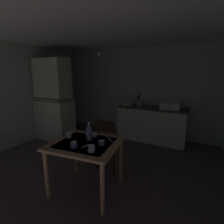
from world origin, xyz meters
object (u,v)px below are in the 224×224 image
hutch_cabinet (54,103)px  sink_basin (170,106)px  hand_pump (138,99)px  chair_far_side (108,144)px  mixing_bowl_counter (127,104)px  dining_table (86,149)px  mug_tall (102,143)px  glass_bottle (89,133)px  serving_bowl_wide (91,135)px

hutch_cabinet → sink_basin: hutch_cabinet is taller
sink_basin → hand_pump: 0.82m
chair_far_side → mixing_bowl_counter: bearing=102.1°
hand_pump → dining_table: hand_pump is taller
hutch_cabinet → mug_tall: 2.53m
hutch_cabinet → hand_pump: hutch_cabinet is taller
chair_far_side → sink_basin: bearing=67.1°
sink_basin → glass_bottle: (-0.75, -2.29, -0.08)m
hand_pump → chair_far_side: (0.08, -1.80, -0.55)m
sink_basin → chair_far_side: sink_basin is taller
glass_bottle → hutch_cabinet: bearing=148.4°
mixing_bowl_counter → chair_far_side: (0.37, -1.70, -0.42)m
hand_pump → mixing_bowl_counter: size_ratio=1.44×
hand_pump → mug_tall: bearing=-82.6°
sink_basin → mug_tall: bearing=-102.2°
mixing_bowl_counter → dining_table: mixing_bowl_counter is taller
mug_tall → hand_pump: bearing=97.4°
hutch_cabinet → glass_bottle: bearing=-31.6°
hutch_cabinet → chair_far_side: (1.96, -0.65, -0.48)m
serving_bowl_wide → hand_pump: bearing=90.1°
mixing_bowl_counter → serving_bowl_wide: mixing_bowl_counter is taller
chair_far_side → serving_bowl_wide: chair_far_side is taller
chair_far_side → serving_bowl_wide: size_ratio=5.27×
mixing_bowl_counter → serving_bowl_wide: 2.12m
dining_table → glass_bottle: (-0.01, 0.10, 0.21)m
dining_table → serving_bowl_wide: serving_bowl_wide is taller
dining_table → chair_far_side: (0.00, 0.64, -0.16)m
dining_table → mug_tall: mug_tall is taller
hand_pump → mixing_bowl_counter: (-0.29, -0.10, -0.13)m
sink_basin → mug_tall: size_ratio=5.18×
mixing_bowl_counter → chair_far_side: bearing=-77.9°
hutch_cabinet → mug_tall: bearing=-29.8°
serving_bowl_wide → glass_bottle: glass_bottle is taller
mug_tall → chair_far_side: bearing=111.3°
hand_pump → dining_table: size_ratio=0.37×
hutch_cabinet → serving_bowl_wide: size_ratio=11.47×
hand_pump → serving_bowl_wide: size_ratio=2.16×
hutch_cabinet → serving_bowl_wide: 2.17m
dining_table → glass_bottle: 0.24m
sink_basin → mixing_bowl_counter: (-1.11, -0.05, -0.04)m
glass_bottle → dining_table: bearing=-86.6°
sink_basin → hand_pump: bearing=176.8°
dining_table → mixing_bowl_counter: bearing=98.7°
hand_pump → mug_tall: (0.31, -2.40, -0.25)m
sink_basin → dining_table: sink_basin is taller
hand_pump → glass_bottle: size_ratio=1.46×
glass_bottle → mug_tall: bearing=-13.2°
hand_pump → glass_bottle: bearing=-88.4°
mixing_bowl_counter → chair_far_side: size_ratio=0.29×
chair_far_side → mug_tall: size_ratio=11.22×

